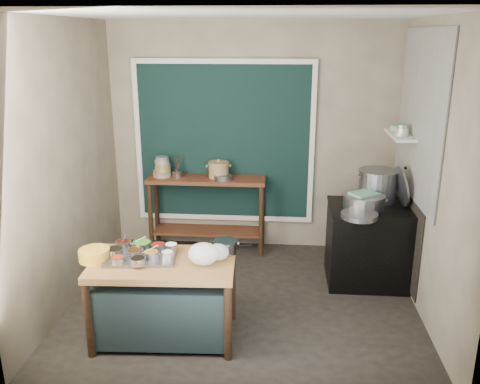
# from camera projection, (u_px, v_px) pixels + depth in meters

# --- Properties ---
(floor) EXTENTS (3.50, 3.00, 0.02)m
(floor) POSITION_uv_depth(u_px,v_px,m) (243.00, 301.00, 5.26)
(floor) COLOR #2A2620
(floor) RESTS_ON ground
(back_wall) EXTENTS (3.50, 0.02, 2.80)m
(back_wall) POSITION_uv_depth(u_px,v_px,m) (253.00, 139.00, 6.27)
(back_wall) COLOR gray
(back_wall) RESTS_ON floor
(left_wall) EXTENTS (0.02, 3.00, 2.80)m
(left_wall) POSITION_uv_depth(u_px,v_px,m) (65.00, 166.00, 4.98)
(left_wall) COLOR gray
(left_wall) RESTS_ON floor
(right_wall) EXTENTS (0.02, 3.00, 2.80)m
(right_wall) POSITION_uv_depth(u_px,v_px,m) (432.00, 174.00, 4.70)
(right_wall) COLOR gray
(right_wall) RESTS_ON floor
(ceiling) EXTENTS (3.50, 3.00, 0.02)m
(ceiling) POSITION_uv_depth(u_px,v_px,m) (244.00, 13.00, 4.42)
(ceiling) COLOR gray
(ceiling) RESTS_ON back_wall
(curtain_panel) EXTENTS (2.10, 0.02, 1.90)m
(curtain_panel) POSITION_uv_depth(u_px,v_px,m) (224.00, 143.00, 6.28)
(curtain_panel) COLOR black
(curtain_panel) RESTS_ON back_wall
(curtain_frame) EXTENTS (2.22, 0.03, 2.02)m
(curtain_frame) POSITION_uv_depth(u_px,v_px,m) (224.00, 143.00, 6.27)
(curtain_frame) COLOR beige
(curtain_frame) RESTS_ON back_wall
(tile_panel) EXTENTS (0.02, 1.70, 1.70)m
(tile_panel) POSITION_uv_depth(u_px,v_px,m) (420.00, 116.00, 5.09)
(tile_panel) COLOR #B2B2AA
(tile_panel) RESTS_ON right_wall
(soot_patch) EXTENTS (0.01, 1.30, 1.30)m
(soot_patch) POSITION_uv_depth(u_px,v_px,m) (407.00, 220.00, 5.53)
(soot_patch) COLOR black
(soot_patch) RESTS_ON right_wall
(wall_shelf) EXTENTS (0.22, 0.70, 0.03)m
(wall_shelf) POSITION_uv_depth(u_px,v_px,m) (400.00, 135.00, 5.46)
(wall_shelf) COLOR beige
(wall_shelf) RESTS_ON right_wall
(prep_table) EXTENTS (1.28, 0.78, 0.75)m
(prep_table) POSITION_uv_depth(u_px,v_px,m) (165.00, 299.00, 4.53)
(prep_table) COLOR olive
(prep_table) RESTS_ON floor
(back_counter) EXTENTS (1.45, 0.40, 0.95)m
(back_counter) POSITION_uv_depth(u_px,v_px,m) (207.00, 214.00, 6.38)
(back_counter) COLOR #4F2816
(back_counter) RESTS_ON floor
(stove_block) EXTENTS (0.90, 0.68, 0.85)m
(stove_block) POSITION_uv_depth(u_px,v_px,m) (370.00, 246.00, 5.55)
(stove_block) COLOR black
(stove_block) RESTS_ON floor
(stove_top) EXTENTS (0.92, 0.69, 0.03)m
(stove_top) POSITION_uv_depth(u_px,v_px,m) (373.00, 208.00, 5.42)
(stove_top) COLOR black
(stove_top) RESTS_ON stove_block
(condiment_tray) EXTENTS (0.65, 0.50, 0.03)m
(condiment_tray) POSITION_uv_depth(u_px,v_px,m) (141.00, 256.00, 4.48)
(condiment_tray) COLOR gray
(condiment_tray) RESTS_ON prep_table
(condiment_bowls) EXTENTS (0.61, 0.47, 0.07)m
(condiment_bowls) POSITION_uv_depth(u_px,v_px,m) (140.00, 251.00, 4.48)
(condiment_bowls) COLOR gray
(condiment_bowls) RESTS_ON condiment_tray
(yellow_basin) EXTENTS (0.35, 0.35, 0.10)m
(yellow_basin) POSITION_uv_depth(u_px,v_px,m) (94.00, 255.00, 4.42)
(yellow_basin) COLOR yellow
(yellow_basin) RESTS_ON prep_table
(saucepan) EXTENTS (0.25, 0.25, 0.12)m
(saucepan) POSITION_uv_depth(u_px,v_px,m) (225.00, 247.00, 4.56)
(saucepan) COLOR gray
(saucepan) RESTS_ON prep_table
(plastic_bag_a) EXTENTS (0.32, 0.30, 0.20)m
(plastic_bag_a) POSITION_uv_depth(u_px,v_px,m) (203.00, 254.00, 4.32)
(plastic_bag_a) COLOR white
(plastic_bag_a) RESTS_ON prep_table
(plastic_bag_b) EXTENTS (0.25, 0.23, 0.15)m
(plastic_bag_b) POSITION_uv_depth(u_px,v_px,m) (218.00, 252.00, 4.41)
(plastic_bag_b) COLOR white
(plastic_bag_b) RESTS_ON prep_table
(bowl_stack) EXTENTS (0.22, 0.22, 0.25)m
(bowl_stack) POSITION_uv_depth(u_px,v_px,m) (162.00, 168.00, 6.25)
(bowl_stack) COLOR tan
(bowl_stack) RESTS_ON back_counter
(utensil_cup) EXTENTS (0.18, 0.18, 0.08)m
(utensil_cup) POSITION_uv_depth(u_px,v_px,m) (178.00, 174.00, 6.25)
(utensil_cup) COLOR gray
(utensil_cup) RESTS_ON back_counter
(ceramic_crock) EXTENTS (0.30, 0.30, 0.18)m
(ceramic_crock) POSITION_uv_depth(u_px,v_px,m) (219.00, 170.00, 6.21)
(ceramic_crock) COLOR olive
(ceramic_crock) RESTS_ON back_counter
(wide_bowl) EXTENTS (0.27, 0.27, 0.06)m
(wide_bowl) POSITION_uv_depth(u_px,v_px,m) (223.00, 177.00, 6.14)
(wide_bowl) COLOR gray
(wide_bowl) RESTS_ON back_counter
(stock_pot) EXTENTS (0.55, 0.55, 0.34)m
(stock_pot) POSITION_uv_depth(u_px,v_px,m) (377.00, 185.00, 5.56)
(stock_pot) COLOR gray
(stock_pot) RESTS_ON stove_top
(pot_lid) EXTENTS (0.15, 0.45, 0.43)m
(pot_lid) POSITION_uv_depth(u_px,v_px,m) (402.00, 186.00, 5.37)
(pot_lid) COLOR gray
(pot_lid) RESTS_ON stove_top
(steamer) EXTENTS (0.59, 0.59, 0.15)m
(steamer) POSITION_uv_depth(u_px,v_px,m) (363.00, 201.00, 5.34)
(steamer) COLOR gray
(steamer) RESTS_ON stove_top
(green_cloth) EXTENTS (0.34, 0.32, 0.02)m
(green_cloth) POSITION_uv_depth(u_px,v_px,m) (364.00, 194.00, 5.32)
(green_cloth) COLOR #5DA37A
(green_cloth) RESTS_ON steamer
(shallow_pan) EXTENTS (0.47, 0.47, 0.05)m
(shallow_pan) POSITION_uv_depth(u_px,v_px,m) (359.00, 215.00, 5.07)
(shallow_pan) COLOR gray
(shallow_pan) RESTS_ON stove_top
(shelf_bowl_stack) EXTENTS (0.14, 0.14, 0.11)m
(shelf_bowl_stack) POSITION_uv_depth(u_px,v_px,m) (403.00, 130.00, 5.35)
(shelf_bowl_stack) COLOR silver
(shelf_bowl_stack) RESTS_ON wall_shelf
(shelf_bowl_green) EXTENTS (0.18, 0.18, 0.05)m
(shelf_bowl_green) POSITION_uv_depth(u_px,v_px,m) (397.00, 128.00, 5.64)
(shelf_bowl_green) COLOR gray
(shelf_bowl_green) RESTS_ON wall_shelf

